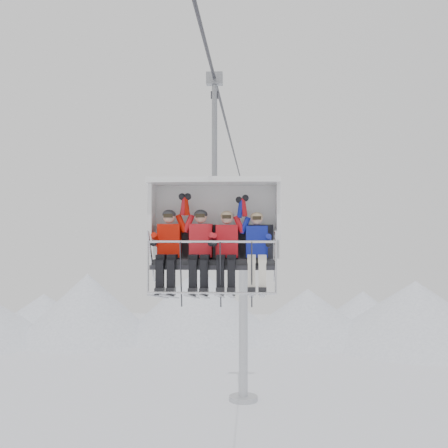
# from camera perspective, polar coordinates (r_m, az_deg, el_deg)

# --- Properties ---
(ridgeline) EXTENTS (72.00, 21.00, 7.00)m
(ridgeline) POSITION_cam_1_polar(r_m,az_deg,el_deg) (55.97, 0.77, -8.85)
(ridgeline) COLOR white
(ridgeline) RESTS_ON ground
(lift_tower_right) EXTENTS (2.00, 1.80, 13.48)m
(lift_tower_right) POSITION_cam_1_polar(r_m,az_deg,el_deg) (35.66, 1.97, -8.56)
(lift_tower_right) COLOR #ACAEB3
(lift_tower_right) RESTS_ON ground
(haul_cable) EXTENTS (0.06, 50.00, 0.06)m
(haul_cable) POSITION_cam_1_polar(r_m,az_deg,el_deg) (13.67, 0.00, 11.00)
(haul_cable) COLOR #303035
(haul_cable) RESTS_ON lift_tower_left
(chairlift_carrier) EXTENTS (2.39, 1.17, 3.98)m
(chairlift_carrier) POSITION_cam_1_polar(r_m,az_deg,el_deg) (10.35, -0.92, 0.23)
(chairlift_carrier) COLOR black
(chairlift_carrier) RESTS_ON haul_cable
(skier_far_left) EXTENTS (0.41, 1.69, 1.63)m
(skier_far_left) POSITION_cam_1_polar(r_m,az_deg,el_deg) (10.14, -5.68, -2.38)
(skier_far_left) COLOR red
(skier_far_left) RESTS_ON chairlift_carrier
(skier_center_left) EXTENTS (0.41, 1.69, 1.63)m
(skier_center_left) POSITION_cam_1_polar(r_m,az_deg,el_deg) (10.07, -2.42, -2.39)
(skier_center_left) COLOR red
(skier_center_left) RESTS_ON chairlift_carrier
(skier_center_right) EXTENTS (0.40, 1.69, 1.59)m
(skier_center_right) POSITION_cam_1_polar(r_m,az_deg,el_deg) (10.03, 0.28, -2.46)
(skier_center_right) COLOR red
(skier_center_right) RESTS_ON chairlift_carrier
(skier_far_right) EXTENTS (0.39, 1.69, 1.55)m
(skier_far_right) POSITION_cam_1_polar(r_m,az_deg,el_deg) (10.02, 3.36, -2.53)
(skier_far_right) COLOR #121E96
(skier_far_right) RESTS_ON chairlift_carrier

